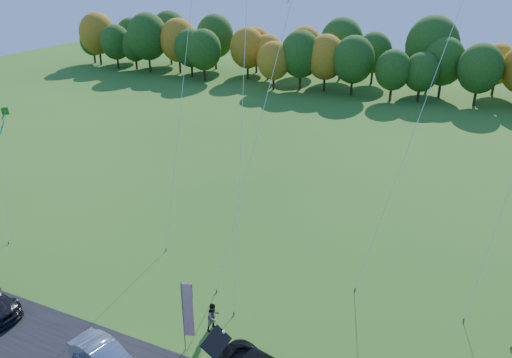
% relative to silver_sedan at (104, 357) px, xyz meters
% --- Properties ---
extents(ground, '(160.00, 160.00, 0.00)m').
position_rel_silver_sedan_xyz_m(ground, '(3.74, 3.30, -0.68)').
color(ground, '#2A6019').
extents(tree_line, '(116.00, 12.00, 10.00)m').
position_rel_silver_sedan_xyz_m(tree_line, '(3.74, 58.30, -0.68)').
color(tree_line, '#1E4711').
rests_on(tree_line, ground).
extents(silver_sedan, '(4.34, 2.36, 1.36)m').
position_rel_silver_sedan_xyz_m(silver_sedan, '(0.00, 0.00, 0.00)').
color(silver_sedan, '#B0B0B5').
rests_on(silver_sedan, ground).
extents(person_tailgate_a, '(0.45, 0.67, 1.80)m').
position_rel_silver_sedan_xyz_m(person_tailgate_a, '(4.94, 2.91, 0.22)').
color(person_tailgate_a, silver).
rests_on(person_tailgate_a, ground).
extents(person_tailgate_b, '(0.86, 0.96, 1.62)m').
position_rel_silver_sedan_xyz_m(person_tailgate_b, '(3.39, 4.65, 0.13)').
color(person_tailgate_b, gray).
rests_on(person_tailgate_b, ground).
extents(feather_flag, '(0.52, 0.25, 4.15)m').
position_rel_silver_sedan_xyz_m(feather_flag, '(3.03, 2.76, 1.86)').
color(feather_flag, '#999999').
rests_on(feather_flag, ground).
extents(kite_delta_blue, '(5.30, 11.95, 27.83)m').
position_rel_silver_sedan_xyz_m(kite_delta_blue, '(2.00, 11.56, 12.77)').
color(kite_delta_blue, '#4C3F33').
rests_on(kite_delta_blue, ground).
extents(kite_delta_red, '(2.78, 10.83, 21.01)m').
position_rel_silver_sedan_xyz_m(kite_delta_red, '(2.79, 12.64, 9.73)').
color(kite_delta_red, '#4C3F33').
rests_on(kite_delta_red, ground).
extents(kite_diamond_green, '(2.65, 4.08, 8.97)m').
position_rel_silver_sedan_xyz_m(kite_diamond_green, '(-14.92, 8.08, 3.65)').
color(kite_diamond_green, '#4C3F33').
rests_on(kite_diamond_green, ground).
extents(kite_diamond_white, '(2.62, 6.21, 14.13)m').
position_rel_silver_sedan_xyz_m(kite_diamond_white, '(16.52, 13.69, 6.18)').
color(kite_diamond_white, '#4C3F33').
rests_on(kite_diamond_white, ground).
extents(kite_diamond_pink, '(1.22, 7.11, 18.40)m').
position_rel_silver_sedan_xyz_m(kite_diamond_pink, '(-3.70, 13.45, 8.45)').
color(kite_diamond_pink, '#4C3F33').
rests_on(kite_diamond_pink, ground).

